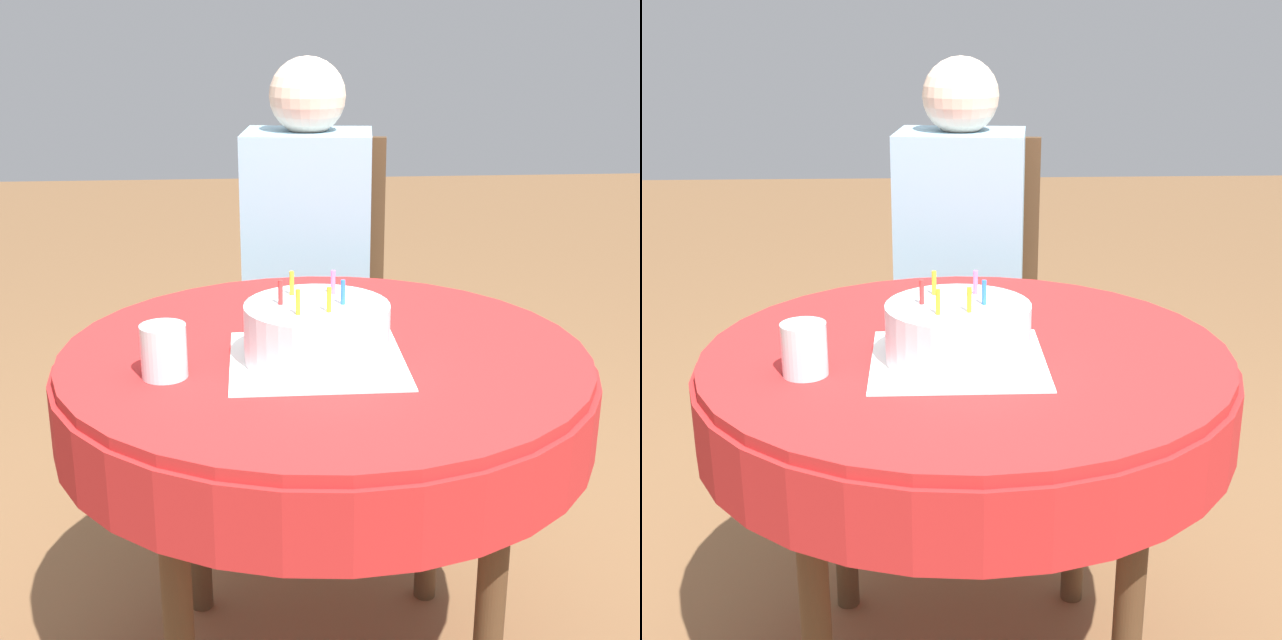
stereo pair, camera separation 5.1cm
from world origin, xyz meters
TOP-DOWN VIEW (x-y plane):
  - dining_table at (0.00, 0.00)m, footprint 0.95×0.95m
  - chair at (0.03, 0.87)m, footprint 0.50×0.50m
  - person at (0.02, 0.76)m, footprint 0.35×0.37m
  - napkin at (-0.02, -0.06)m, footprint 0.30×0.30m
  - birthday_cake at (-0.02, -0.06)m, footprint 0.25×0.25m
  - drinking_glass at (-0.27, -0.11)m, footprint 0.08×0.08m

SIDE VIEW (x-z plane):
  - chair at x=0.03m, z-range 0.02..0.98m
  - dining_table at x=0.00m, z-range 0.27..0.98m
  - person at x=0.02m, z-range 0.11..1.29m
  - napkin at x=-0.02m, z-range 0.72..0.72m
  - drinking_glass at x=-0.27m, z-range 0.72..0.80m
  - birthday_cake at x=-0.02m, z-range 0.70..0.84m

